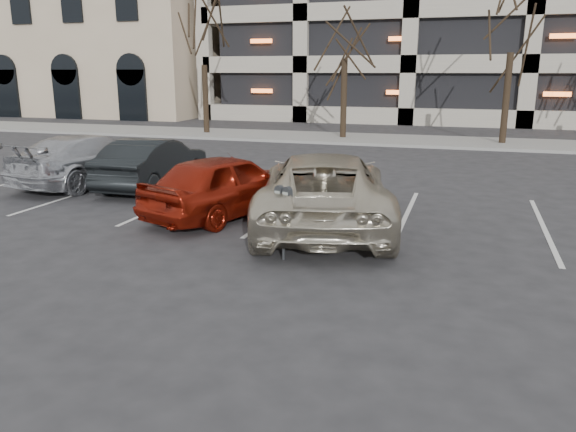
# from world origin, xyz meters

# --- Properties ---
(ground) EXTENTS (140.00, 140.00, 0.00)m
(ground) POSITION_xyz_m (0.00, 0.00, 0.00)
(ground) COLOR #28282B
(ground) RESTS_ON ground
(sidewalk) EXTENTS (80.00, 4.00, 0.12)m
(sidewalk) POSITION_xyz_m (0.00, 16.00, 0.06)
(sidewalk) COLOR gray
(sidewalk) RESTS_ON ground
(stall_lines) EXTENTS (16.90, 5.20, 0.00)m
(stall_lines) POSITION_xyz_m (-1.40, 2.30, 0.01)
(stall_lines) COLOR silver
(stall_lines) RESTS_ON ground
(office_building) EXTENTS (26.00, 16.20, 15.00)m
(office_building) POSITION_xyz_m (-28.00, 29.92, 7.49)
(office_building) COLOR tan
(office_building) RESTS_ON ground
(tree_a) EXTENTS (3.32, 3.32, 7.55)m
(tree_a) POSITION_xyz_m (-10.00, 16.00, 5.45)
(tree_a) COLOR black
(tree_a) RESTS_ON ground
(tree_b) EXTENTS (3.54, 3.54, 8.05)m
(tree_b) POSITION_xyz_m (-3.00, 16.00, 5.81)
(tree_b) COLOR black
(tree_b) RESTS_ON ground
(parking_meter) EXTENTS (0.34, 0.22, 1.25)m
(parking_meter) POSITION_xyz_m (-0.27, -1.23, 0.96)
(parking_meter) COLOR black
(parking_meter) RESTS_ON ground
(suv_silver) EXTENTS (3.79, 5.96, 1.54)m
(suv_silver) POSITION_xyz_m (-0.13, 1.03, 0.77)
(suv_silver) COLOR beige
(suv_silver) RESTS_ON ground
(car_red) EXTENTS (2.92, 4.42, 1.40)m
(car_red) POSITION_xyz_m (-2.40, 1.25, 0.70)
(car_red) COLOR maroon
(car_red) RESTS_ON ground
(car_dark) EXTENTS (1.58, 4.15, 1.35)m
(car_dark) POSITION_xyz_m (-5.57, 3.50, 0.68)
(car_dark) COLOR black
(car_dark) RESTS_ON ground
(car_silver) EXTENTS (2.76, 5.13, 1.41)m
(car_silver) POSITION_xyz_m (-7.49, 3.41, 0.71)
(car_silver) COLOR #B5B8BE
(car_silver) RESTS_ON ground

